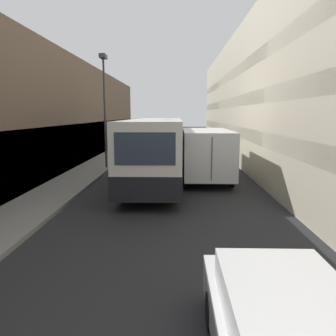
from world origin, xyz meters
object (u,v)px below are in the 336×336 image
object	(u,v)px
bus	(155,151)
street_lamp	(104,90)
box_truck	(205,151)
panel_van	(162,143)

from	to	relation	value
bus	street_lamp	distance (m)	6.35
box_truck	panel_van	world-z (taller)	box_truck
bus	street_lamp	bearing A→B (deg)	127.23
panel_van	street_lamp	xyz separation A→B (m)	(-3.17, -6.18, 3.74)
panel_van	street_lamp	distance (m)	7.89
bus	box_truck	size ratio (longest dim) A/B	1.27
panel_van	bus	bearing A→B (deg)	-89.11
street_lamp	box_truck	bearing A→B (deg)	-21.65
street_lamp	bus	bearing A→B (deg)	-52.77
box_truck	street_lamp	xyz separation A→B (m)	(-5.91, 2.35, 3.40)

